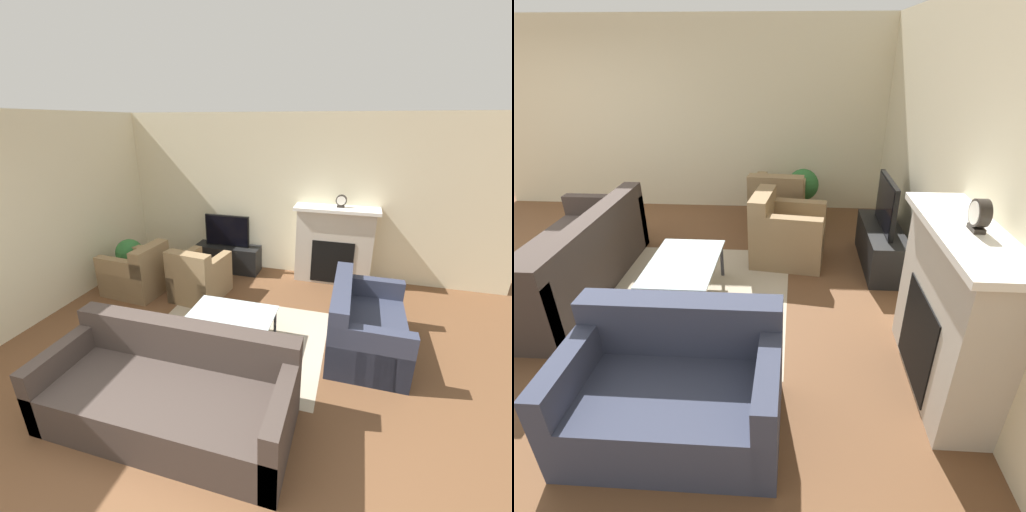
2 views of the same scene
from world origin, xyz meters
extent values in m
cube|color=beige|center=(0.00, 4.47, 1.35)|extent=(7.95, 0.06, 2.70)
cube|color=beige|center=(-2.50, 2.22, 1.35)|extent=(0.06, 7.44, 2.70)
cube|color=#B7A88E|center=(0.23, 2.17, 0.00)|extent=(2.22, 1.86, 0.00)
cube|color=#BCB2A3|center=(1.25, 4.26, 0.64)|extent=(1.23, 0.38, 1.28)
cube|color=black|center=(1.25, 4.06, 0.40)|extent=(0.68, 0.01, 0.72)
cube|color=white|center=(1.25, 4.23, 1.26)|extent=(1.35, 0.44, 0.05)
cube|color=black|center=(-0.61, 4.16, 0.23)|extent=(1.17, 0.40, 0.47)
cube|color=black|center=(-0.61, 4.16, 0.75)|extent=(0.81, 0.05, 0.56)
cube|color=black|center=(-0.61, 4.13, 0.75)|extent=(0.77, 0.01, 0.52)
cube|color=#3D332D|center=(0.10, 0.78, 0.21)|extent=(2.22, 0.97, 0.42)
cube|color=#3D332D|center=(0.10, 1.16, 0.62)|extent=(2.22, 0.20, 0.40)
cube|color=#3D332D|center=(-0.94, 0.78, 0.33)|extent=(0.14, 0.97, 0.66)
cube|color=#33384C|center=(1.81, 2.42, 0.21)|extent=(0.86, 1.35, 0.42)
cube|color=#33384C|center=(1.48, 2.42, 0.62)|extent=(0.20, 1.35, 0.40)
cube|color=#33384C|center=(1.81, 1.81, 0.33)|extent=(0.86, 0.14, 0.66)
cube|color=#33384C|center=(1.81, 3.02, 0.33)|extent=(0.86, 0.14, 0.66)
cube|color=#8C704C|center=(-1.71, 2.93, 0.21)|extent=(0.91, 0.79, 0.42)
cube|color=#8C704C|center=(-1.38, 2.90, 0.62)|extent=(0.26, 0.73, 0.40)
cube|color=#8C704C|center=(-1.69, 3.22, 0.33)|extent=(0.87, 0.21, 0.66)
cube|color=#8C704C|center=(-1.73, 2.64, 0.33)|extent=(0.87, 0.21, 0.66)
cube|color=#8C704C|center=(-0.65, 3.09, 0.21)|extent=(0.78, 0.89, 0.42)
cube|color=#8C704C|center=(-0.69, 2.79, 0.62)|extent=(0.70, 0.28, 0.40)
cube|color=#8C704C|center=(-0.38, 3.06, 0.33)|extent=(0.24, 0.83, 0.66)
cube|color=#8C704C|center=(-0.93, 3.13, 0.33)|extent=(0.24, 0.83, 0.66)
cylinder|color=#333338|center=(-0.24, 1.79, 0.20)|extent=(0.04, 0.04, 0.40)
cylinder|color=#333338|center=(0.70, 1.79, 0.20)|extent=(0.04, 0.04, 0.40)
cylinder|color=#333338|center=(-0.24, 2.37, 0.20)|extent=(0.04, 0.04, 0.40)
cylinder|color=#333338|center=(0.70, 2.37, 0.20)|extent=(0.04, 0.04, 0.40)
cube|color=silver|center=(0.23, 2.08, 0.41)|extent=(1.02, 0.66, 0.02)
cylinder|color=#47474C|center=(-2.02, 3.27, 0.10)|extent=(0.21, 0.21, 0.20)
cylinder|color=#4C3823|center=(-2.02, 3.27, 0.26)|extent=(0.03, 0.03, 0.14)
sphere|color=#2D6B33|center=(-2.02, 3.27, 0.51)|extent=(0.45, 0.45, 0.45)
cube|color=#28231E|center=(1.31, 4.26, 1.30)|extent=(0.12, 0.07, 0.03)
cylinder|color=#28231E|center=(1.31, 4.26, 1.40)|extent=(0.17, 0.07, 0.17)
cylinder|color=white|center=(1.31, 4.22, 1.40)|extent=(0.14, 0.00, 0.14)
camera|label=1|loc=(1.51, -1.25, 2.57)|focal=24.00mm
camera|label=2|loc=(3.61, 3.14, 2.27)|focal=28.00mm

